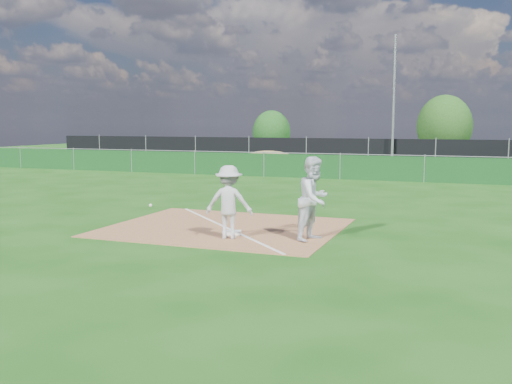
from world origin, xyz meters
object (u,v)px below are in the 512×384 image
at_px(car_mid, 394,153).
at_px(tree_mid, 444,126).
at_px(play_at_first, 229,202).
at_px(car_right, 461,154).
at_px(car_left, 297,151).
at_px(first_base, 233,232).
at_px(runner, 314,199).
at_px(light_pole, 394,102).
at_px(tree_left, 271,132).

bearing_deg(car_mid, tree_mid, -29.37).
xyz_separation_m(play_at_first, car_right, (4.66, 27.76, -0.19)).
relative_size(car_left, tree_mid, 0.80).
height_order(first_base, car_mid, car_mid).
bearing_deg(runner, light_pole, 21.04).
xyz_separation_m(runner, tree_left, (-12.70, 33.18, 0.97)).
relative_size(light_pole, car_left, 2.03).
height_order(play_at_first, car_right, play_at_first).
xyz_separation_m(car_mid, tree_left, (-11.02, 5.56, 1.26)).
relative_size(play_at_first, tree_mid, 0.53).
bearing_deg(car_right, first_base, 158.62).
bearing_deg(tree_left, car_mid, -26.78).
distance_m(play_at_first, car_right, 28.15).
distance_m(play_at_first, car_left, 29.41).
relative_size(car_left, car_mid, 0.93).
bearing_deg(first_base, runner, 1.68).
bearing_deg(tree_mid, car_left, -152.72).
xyz_separation_m(play_at_first, car_mid, (0.27, 28.20, -0.19)).
bearing_deg(tree_mid, first_base, -95.79).
distance_m(runner, car_right, 27.32).
xyz_separation_m(first_base, play_at_first, (0.11, -0.52, 0.84)).
bearing_deg(car_right, car_mid, 72.89).
bearing_deg(car_left, play_at_first, -170.09).
bearing_deg(tree_mid, car_right, -77.03).
xyz_separation_m(car_mid, tree_mid, (3.00, 5.64, 1.82)).
distance_m(runner, car_mid, 27.67).
xyz_separation_m(light_pole, tree_left, (-11.56, 10.74, -2.03)).
relative_size(light_pole, play_at_first, 3.06).
distance_m(light_pole, tree_left, 15.91).
relative_size(first_base, tree_mid, 0.08).
bearing_deg(light_pole, tree_left, 137.10).
distance_m(light_pole, car_left, 10.08).
bearing_deg(car_left, first_base, -170.06).
bearing_deg(car_right, tree_mid, 1.54).
distance_m(first_base, car_right, 27.66).
bearing_deg(car_mid, car_left, 85.53).
relative_size(first_base, play_at_first, 0.14).
relative_size(car_left, car_right, 0.82).
height_order(first_base, car_left, car_left).
xyz_separation_m(car_left, car_mid, (7.19, -0.39, 0.03)).
bearing_deg(car_right, play_at_first, 159.03).
bearing_deg(car_mid, car_right, -97.07).
bearing_deg(tree_left, runner, -69.06).
height_order(first_base, play_at_first, play_at_first).
distance_m(play_at_first, runner, 2.03).
distance_m(runner, tree_mid, 33.32).
bearing_deg(tree_mid, car_mid, -117.98).
xyz_separation_m(car_right, tree_mid, (-1.40, 6.08, 1.81)).
distance_m(runner, car_left, 29.37).
height_order(play_at_first, runner, runner).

